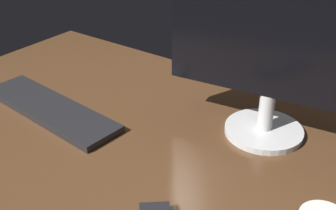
% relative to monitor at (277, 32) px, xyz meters
% --- Properties ---
extents(desk, '(1.40, 0.84, 0.02)m').
position_rel_monitor_xyz_m(desk, '(-0.22, -0.19, -0.26)').
color(desk, '#4C301C').
rests_on(desk, ground).
extents(monitor, '(0.49, 0.19, 0.46)m').
position_rel_monitor_xyz_m(monitor, '(0.00, 0.00, 0.00)').
color(monitor, silver).
rests_on(monitor, desk).
extents(keyboard, '(0.44, 0.15, 0.02)m').
position_rel_monitor_xyz_m(keyboard, '(-0.50, -0.23, -0.25)').
color(keyboard, black).
rests_on(keyboard, desk).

